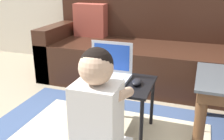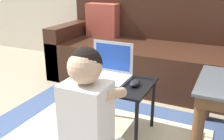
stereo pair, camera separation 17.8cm
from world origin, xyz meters
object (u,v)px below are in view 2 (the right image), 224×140
Objects in this scene: laptop_desk at (114,88)px; couch at (153,52)px; computer_mouse at (135,83)px; person_seated at (87,125)px; laptop at (108,73)px.

couch is at bearing 92.70° from laptop_desk.
couch reaches higher than computer_mouse.
laptop_desk is 4.73× the size of computer_mouse.
person_seated is (-0.09, -0.45, -0.08)m from computer_mouse.
laptop is 0.40× the size of person_seated.
laptop_desk is 0.16m from computer_mouse.
laptop is at bearing 170.13° from computer_mouse.
laptop is at bearing 152.76° from laptop_desk.
laptop reaches higher than laptop_desk.
person_seated reaches higher than computer_mouse.
computer_mouse is at bearing -79.36° from couch.
couch is at bearing 89.22° from laptop.
laptop is at bearing -90.78° from couch.
computer_mouse is (0.15, -0.00, 0.07)m from laptop_desk.
laptop_desk is (0.05, -1.06, 0.03)m from couch.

